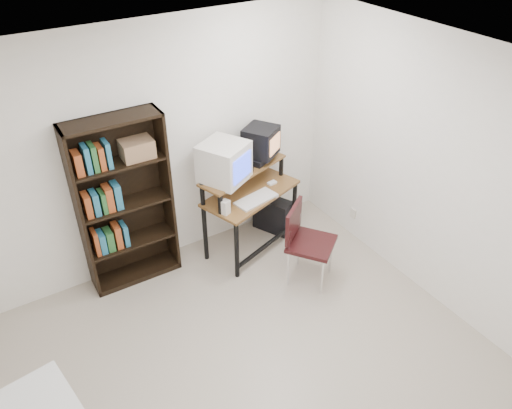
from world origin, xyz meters
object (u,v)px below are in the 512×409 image
computer_desk (250,196)px  school_chair (305,236)px  pc_tower (273,214)px  crt_monitor (224,162)px  crt_tv (261,141)px  bookshelf (123,201)px

computer_desk → school_chair: bearing=-94.8°
pc_tower → school_chair: (-0.21, -0.89, 0.34)m
computer_desk → pc_tower: computer_desk is taller
pc_tower → school_chair: school_chair is taller
crt_monitor → crt_tv: (0.54, 0.14, 0.03)m
pc_tower → crt_monitor: bearing=162.8°
computer_desk → crt_tv: (0.25, 0.16, 0.53)m
crt_monitor → bookshelf: bearing=140.0°
pc_tower → crt_tv: bearing=136.9°
computer_desk → bookshelf: (-1.31, 0.24, 0.26)m
crt_tv → pc_tower: (0.15, -0.05, -1.00)m
computer_desk → bookshelf: bookshelf is taller
crt_monitor → crt_tv: crt_monitor is taller
pc_tower → bookshelf: bearing=150.7°
crt_tv → school_chair: (-0.07, -0.94, -0.66)m
computer_desk → pc_tower: 0.62m
school_chair → bookshelf: size_ratio=0.49×
pc_tower → bookshelf: 1.86m
crt_tv → pc_tower: 1.01m
school_chair → bookshelf: bearing=109.3°
crt_tv → bookshelf: size_ratio=0.25×
crt_monitor → bookshelf: size_ratio=0.32×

